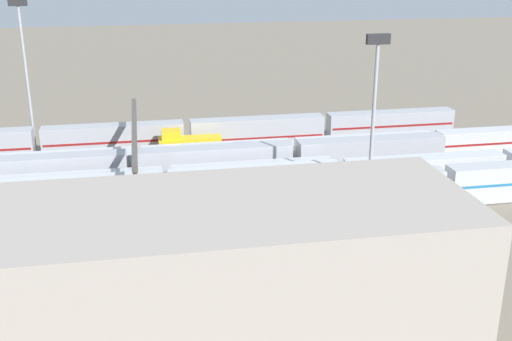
% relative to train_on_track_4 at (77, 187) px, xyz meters
% --- Properties ---
extents(ground_plane, '(400.00, 400.00, 0.00)m').
position_rel_train_on_track_4_xyz_m(ground_plane, '(-19.95, -5.00, -2.02)').
color(ground_plane, '#756B5B').
extents(track_bed_0, '(140.00, 2.80, 0.12)m').
position_rel_train_on_track_4_xyz_m(track_bed_0, '(-19.95, -20.00, -1.96)').
color(track_bed_0, '#4C443D').
rests_on(track_bed_0, ground_plane).
extents(track_bed_1, '(140.00, 2.80, 0.12)m').
position_rel_train_on_track_4_xyz_m(track_bed_1, '(-19.95, -15.00, -1.96)').
color(track_bed_1, '#4C443D').
rests_on(track_bed_1, ground_plane).
extents(track_bed_2, '(140.00, 2.80, 0.12)m').
position_rel_train_on_track_4_xyz_m(track_bed_2, '(-19.95, -10.00, -1.96)').
color(track_bed_2, '#3D3833').
rests_on(track_bed_2, ground_plane).
extents(track_bed_3, '(140.00, 2.80, 0.12)m').
position_rel_train_on_track_4_xyz_m(track_bed_3, '(-19.95, -5.00, -1.96)').
color(track_bed_3, '#4C443D').
rests_on(track_bed_3, ground_plane).
extents(track_bed_4, '(140.00, 2.80, 0.12)m').
position_rel_train_on_track_4_xyz_m(track_bed_4, '(-19.95, -0.00, -1.96)').
color(track_bed_4, '#3D3833').
rests_on(track_bed_4, ground_plane).
extents(track_bed_5, '(140.00, 2.80, 0.12)m').
position_rel_train_on_track_4_xyz_m(track_bed_5, '(-19.95, 5.00, -1.96)').
color(track_bed_5, '#3D3833').
rests_on(track_bed_5, ground_plane).
extents(track_bed_6, '(140.00, 2.80, 0.12)m').
position_rel_train_on_track_4_xyz_m(track_bed_6, '(-19.95, 10.00, -1.96)').
color(track_bed_6, '#4C443D').
rests_on(track_bed_6, ground_plane).
extents(train_on_track_4, '(71.40, 3.06, 3.80)m').
position_rel_train_on_track_4_xyz_m(train_on_track_4, '(0.00, 0.00, 0.00)').
color(train_on_track_4, '#B7BABF').
rests_on(train_on_track_4, ground_plane).
extents(train_on_track_5, '(119.80, 3.06, 5.00)m').
position_rel_train_on_track_4_xyz_m(train_on_track_5, '(-23.58, 5.00, 0.57)').
color(train_on_track_5, silver).
rests_on(train_on_track_5, ground_plane).
extents(train_on_track_2, '(119.80, 3.06, 3.80)m').
position_rel_train_on_track_4_xyz_m(train_on_track_2, '(-20.34, -10.00, -0.02)').
color(train_on_track_2, silver).
rests_on(train_on_track_2, ground_plane).
extents(train_on_track_0, '(95.60, 3.06, 5.00)m').
position_rel_train_on_track_4_xyz_m(train_on_track_0, '(-16.53, -20.00, 0.58)').
color(train_on_track_0, '#A8AAB2').
rests_on(train_on_track_0, ground_plane).
extents(train_on_track_3, '(71.40, 3.00, 5.00)m').
position_rel_train_on_track_4_xyz_m(train_on_track_3, '(-19.40, -5.00, 0.60)').
color(train_on_track_3, '#A8AAB2').
rests_on(train_on_track_3, ground_plane).
extents(train_on_track_1, '(10.00, 3.00, 5.00)m').
position_rel_train_on_track_4_xyz_m(train_on_track_1, '(-16.31, -15.00, 0.14)').
color(train_on_track_1, gold).
rests_on(train_on_track_1, ground_plane).
extents(train_on_track_6, '(71.40, 3.06, 5.00)m').
position_rel_train_on_track_4_xyz_m(train_on_track_6, '(-36.32, 10.00, 0.60)').
color(train_on_track_6, '#B7BABF').
rests_on(train_on_track_6, ground_plane).
extents(light_mast_0, '(2.80, 0.70, 25.24)m').
position_rel_train_on_track_4_xyz_m(light_mast_0, '(8.62, -22.88, 14.24)').
color(light_mast_0, '#9EA0A5').
rests_on(light_mast_0, ground_plane).
extents(light_mast_1, '(2.80, 0.70, 23.22)m').
position_rel_train_on_track_4_xyz_m(light_mast_1, '(-36.78, 12.45, 13.12)').
color(light_mast_1, '#9EA0A5').
rests_on(light_mast_1, ground_plane).
extents(signal_gantry, '(0.70, 35.00, 8.80)m').
position_rel_train_on_track_4_xyz_m(signal_gantry, '(-8.06, -5.00, 5.63)').
color(signal_gantry, '#4C4742').
rests_on(signal_gantry, ground_plane).
extents(maintenance_shed, '(58.35, 17.08, 12.48)m').
position_rel_train_on_track_4_xyz_m(maintenance_shed, '(-7.78, 34.01, 4.22)').
color(maintenance_shed, '#9E9389').
rests_on(maintenance_shed, ground_plane).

